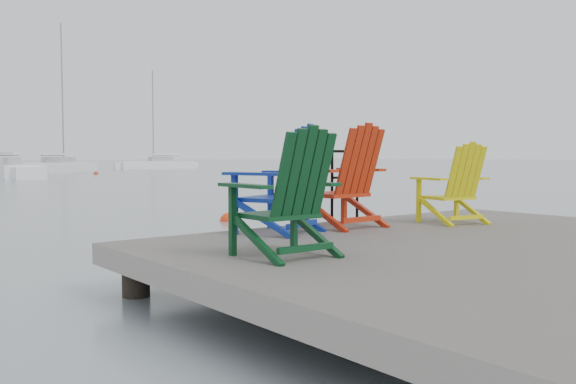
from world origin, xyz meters
TOP-DOWN VIEW (x-y plane):
  - ground at (0.00, 0.00)m, footprint 400.00×400.00m
  - dock at (0.00, 0.00)m, footprint 6.00×5.00m
  - handrail at (0.25, 2.45)m, footprint 0.48×0.04m
  - chair_green at (-2.05, 0.72)m, footprint 0.82×0.76m
  - chair_blue at (-1.14, 1.96)m, footprint 1.07×1.02m
  - chair_red at (-0.24, 1.93)m, footprint 0.93×0.86m
  - chair_yellow at (1.07, 1.38)m, footprint 0.87×0.82m
  - sailboat_mid at (11.25, 47.03)m, footprint 7.90×8.18m
  - sailboat_far at (23.03, 53.56)m, footprint 7.52×3.11m
  - buoy_a at (1.61, 7.27)m, footprint 0.34×0.34m
  - buoy_c at (4.87, 32.30)m, footprint 0.32×0.32m
  - buoy_d at (11.43, 40.00)m, footprint 0.38×0.38m

SIDE VIEW (x-z plane):
  - ground at x=0.00m, z-range 0.00..0.00m
  - buoy_a at x=1.61m, z-range -0.17..0.17m
  - buoy_c at x=4.87m, z-range -0.16..0.16m
  - buoy_d at x=11.43m, z-range -0.19..0.19m
  - dock at x=0.00m, z-range -0.35..1.05m
  - sailboat_mid at x=11.25m, z-range -5.84..6.55m
  - sailboat_far at x=23.03m, z-range -4.76..5.47m
  - chair_yellow at x=1.07m, z-range 0.50..1.46m
  - chair_green at x=-2.05m, z-range 0.50..1.53m
  - handrail at x=0.25m, z-range 0.59..1.49m
  - chair_blue at x=-1.14m, z-range 0.50..1.62m
  - chair_red at x=-0.24m, z-range 0.50..1.65m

